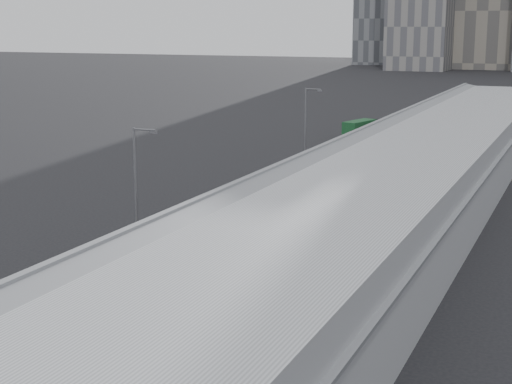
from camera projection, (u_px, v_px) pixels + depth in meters
The scene contains 16 objects.
sidewalk at pixel (316, 257), 56.52m from camera, with size 10.00×170.00×0.12m, color gray.
lane_line at pixel (187, 242), 60.60m from camera, with size 0.12×160.00×0.02m, color gold.
depot at pixel (371, 216), 54.25m from camera, with size 12.45×160.40×7.20m.
bus_2 at pixel (42, 324), 39.74m from camera, with size 3.09×13.08×3.80m.
bus_3 at pixel (179, 251), 52.49m from camera, with size 3.32×13.20×3.82m.
bus_4 at pixel (275, 206), 65.87m from camera, with size 2.80×12.55×3.66m.
bus_5 at pixel (323, 178), 77.71m from camera, with size 3.17×13.24×3.84m.
bus_6 at pixel (355, 157), 89.34m from camera, with size 3.62×14.02×4.06m.
tree_1 at pixel (112, 304), 37.93m from camera, with size 1.79×1.79×4.13m.
tree_2 at pixel (282, 207), 58.51m from camera, with size 2.15×2.15×4.21m.
tree_3 at pixel (362, 151), 79.29m from camera, with size 2.92×2.92×5.41m.
tree_4 at pixel (417, 129), 99.44m from camera, with size 1.33×1.33×4.32m.
street_lamp_near at pixel (138, 180), 57.82m from camera, with size 2.04×0.22×9.12m.
street_lamp_far at pixel (307, 122), 91.20m from camera, with size 2.04×0.22×9.33m.
shipping_container at pixel (359, 129), 115.89m from camera, with size 2.21×6.35×2.63m, color #133E1F.
suv at pixel (379, 125), 124.60m from camera, with size 2.86×6.20×1.72m, color black.
Camera 1 is at (26.54, 3.43, 16.44)m, focal length 55.00 mm.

